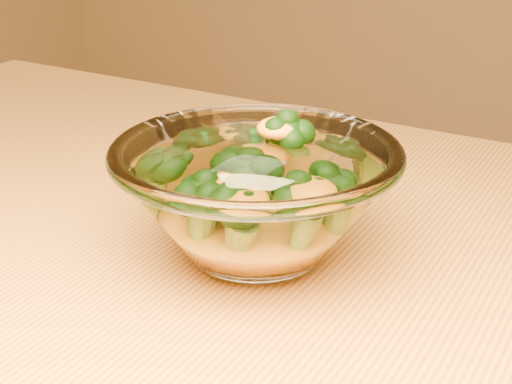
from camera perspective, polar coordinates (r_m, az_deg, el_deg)
glass_bowl at (r=0.50m, az=0.00°, el=-0.46°), size 0.20×0.20×0.09m
cheese_sauce at (r=0.50m, az=0.00°, el=-2.41°), size 0.11×0.11×0.03m
broccoli_heap at (r=0.50m, az=-0.26°, el=1.09°), size 0.14×0.14×0.08m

